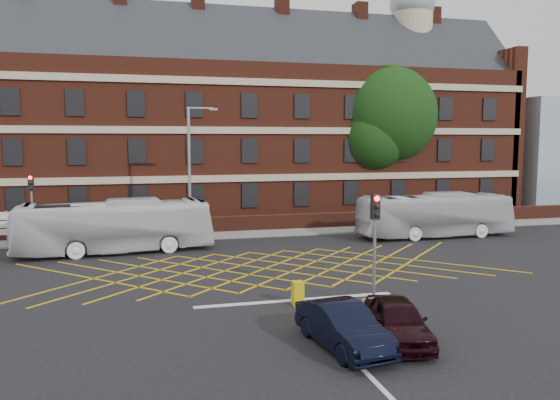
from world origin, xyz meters
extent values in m
plane|color=black|center=(0.00, 0.00, 0.00)|extent=(120.00, 120.00, 0.00)
cube|color=#5E2518|center=(0.00, 22.00, 6.00)|extent=(50.00, 12.00, 12.00)
cube|color=#202228|center=(0.00, 22.00, 12.00)|extent=(51.00, 10.61, 10.61)
cube|color=#B7A88C|center=(0.00, 15.92, 7.00)|extent=(50.00, 0.18, 0.50)
cube|color=black|center=(0.00, 15.94, 5.50)|extent=(1.20, 0.14, 1.80)
cube|color=#4D2014|center=(-7.00, 22.00, 16.50)|extent=(1.00, 1.40, 3.20)
cylinder|color=#B7A88C|center=(18.00, 22.00, 15.00)|extent=(3.60, 3.60, 6.00)
sphere|color=gray|center=(18.00, 22.00, 18.40)|extent=(4.00, 4.00, 4.00)
cube|color=#4D2014|center=(0.00, 13.00, 0.55)|extent=(56.00, 0.50, 1.10)
cube|color=slate|center=(0.00, 12.00, 0.06)|extent=(60.00, 3.00, 0.12)
cube|color=#CC990C|center=(0.00, 2.00, 0.01)|extent=(8.22, 8.22, 0.02)
cube|color=silver|center=(0.00, -3.50, 0.01)|extent=(8.00, 0.30, 0.02)
cube|color=silver|center=(0.00, -10.00, 0.01)|extent=(0.15, 14.00, 0.02)
imported|color=silver|center=(-7.27, 7.82, 1.49)|extent=(10.89, 3.45, 2.98)
imported|color=silver|center=(12.69, 7.96, 1.44)|extent=(10.32, 2.42, 2.87)
imported|color=black|center=(0.03, -8.60, 0.67)|extent=(1.98, 4.24, 1.34)
imported|color=black|center=(1.88, -8.50, 0.67)|extent=(2.28, 4.15, 1.34)
cylinder|color=black|center=(13.66, 17.70, 3.33)|extent=(0.90, 0.90, 6.66)
sphere|color=black|center=(13.66, 17.70, 8.29)|extent=(8.17, 8.17, 8.17)
sphere|color=black|center=(12.16, 16.90, 6.46)|extent=(5.31, 5.31, 5.31)
sphere|color=black|center=(15.16, 18.50, 6.86)|extent=(4.90, 4.90, 4.90)
cube|color=slate|center=(2.67, -4.93, 0.10)|extent=(0.70, 0.70, 0.20)
cylinder|color=gray|center=(2.67, -4.93, 1.75)|extent=(0.12, 0.12, 3.50)
cube|color=black|center=(2.67, -4.93, 3.80)|extent=(0.30, 0.25, 0.95)
sphere|color=#FF0C05|center=(2.67, -5.07, 4.12)|extent=(0.20, 0.20, 0.20)
cube|color=slate|center=(-12.00, 10.54, 0.10)|extent=(0.70, 0.70, 0.20)
cylinder|color=gray|center=(-12.00, 10.54, 1.75)|extent=(0.12, 0.12, 3.50)
cube|color=black|center=(-12.00, 10.54, 3.80)|extent=(0.30, 0.25, 0.95)
sphere|color=#FF0C05|center=(-12.00, 10.40, 4.12)|extent=(0.20, 0.20, 0.20)
cube|color=slate|center=(-2.93, 9.84, 0.10)|extent=(1.00, 1.00, 0.20)
cylinder|color=gray|center=(-2.93, 9.84, 4.10)|extent=(0.18, 0.18, 8.20)
cylinder|color=gray|center=(-2.23, 9.84, 8.20)|extent=(1.60, 0.12, 0.12)
cube|color=gray|center=(-1.43, 9.84, 8.15)|extent=(0.50, 0.20, 0.12)
cylinder|color=gray|center=(-13.46, 10.84, 1.10)|extent=(0.10, 0.10, 2.20)
cube|color=silver|center=(-13.46, 10.76, 1.90)|extent=(1.10, 0.06, 0.45)
cube|color=silver|center=(-13.46, 10.76, 1.40)|extent=(1.10, 0.06, 0.40)
cube|color=silver|center=(-13.46, 10.76, 0.95)|extent=(1.10, 0.06, 0.35)
cube|color=gold|center=(-0.08, -4.08, 0.45)|extent=(0.41, 0.43, 0.91)
camera|label=1|loc=(-5.74, -23.60, 6.25)|focal=35.00mm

